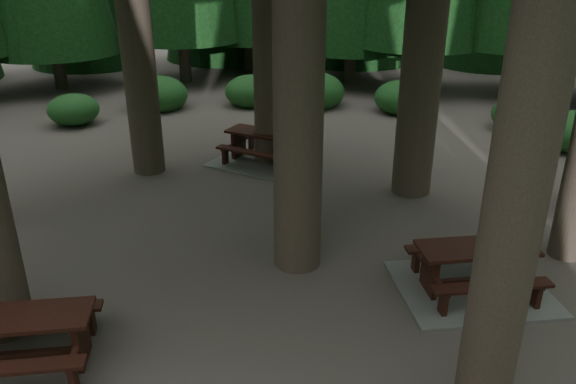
% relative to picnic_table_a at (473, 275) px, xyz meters
% --- Properties ---
extents(ground, '(80.00, 80.00, 0.00)m').
position_rel_picnic_table_a_xyz_m(ground, '(-3.86, -0.22, -0.29)').
color(ground, '#574E46').
rests_on(ground, ground).
extents(picnic_table_a, '(3.08, 2.87, 0.83)m').
position_rel_picnic_table_a_xyz_m(picnic_table_a, '(0.00, 0.00, 0.00)').
color(picnic_table_a, gray).
rests_on(picnic_table_a, ground).
extents(picnic_table_c, '(2.87, 2.52, 0.86)m').
position_rel_picnic_table_a_xyz_m(picnic_table_c, '(-5.43, 4.72, 0.01)').
color(picnic_table_c, gray).
rests_on(picnic_table_c, ground).
extents(picnic_table_e, '(2.33, 2.16, 0.81)m').
position_rel_picnic_table_a_xyz_m(picnic_table_e, '(-5.79, -3.79, 0.25)').
color(picnic_table_e, black).
rests_on(picnic_table_e, ground).
extents(shrub_ring, '(23.86, 24.64, 1.49)m').
position_rel_picnic_table_a_xyz_m(shrub_ring, '(-3.15, 0.53, 0.11)').
color(shrub_ring, '#216129').
rests_on(shrub_ring, ground).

